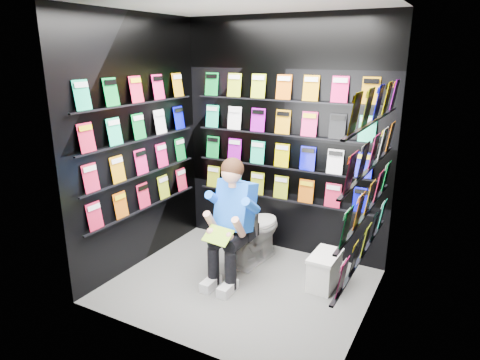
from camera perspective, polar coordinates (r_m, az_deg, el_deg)
The scene contains 14 objects.
floor at distance 4.35m, azimuth -0.03°, elevation -13.89°, with size 2.40×2.40×0.00m, color slate.
ceiling at distance 3.77m, azimuth -0.04°, elevation 22.57°, with size 2.40×2.40×0.00m, color white.
wall_back at distance 4.74m, azimuth 5.81°, elevation 5.48°, with size 2.40×0.04×2.60m, color black.
wall_front at distance 3.05m, azimuth -9.11°, elevation -0.98°, with size 2.40×0.04×2.60m, color black.
wall_left at distance 4.54m, azimuth -13.47°, elevation 4.62°, with size 0.04×2.00×2.60m, color black.
wall_right at distance 3.46m, azimuth 17.65°, elevation 0.57°, with size 0.04×2.00×2.60m, color black.
comics_back at distance 4.71m, azimuth 5.67°, elevation 5.48°, with size 2.10×0.06×1.37m, color #EB1A6A, non-canonical shape.
comics_left at distance 4.52m, azimuth -13.19°, elevation 4.65°, with size 0.06×1.70×1.37m, color #EB1A6A, non-canonical shape.
comics_right at distance 3.47m, azimuth 17.18°, elevation 0.72°, with size 0.06×1.70×1.37m, color #EB1A6A, non-canonical shape.
toilet at distance 4.68m, azimuth 1.80°, elevation -6.57°, with size 0.42×0.75×0.73m, color white.
longbox at distance 4.35m, azimuth 11.19°, elevation -11.88°, with size 0.23×0.42×0.31m, color white.
longbox_lid at distance 4.27m, azimuth 11.32°, elevation -9.86°, with size 0.25×0.44×0.03m, color white.
reader at distance 4.22m, azimuth -0.50°, elevation -3.52°, with size 0.50×0.73×1.34m, color blue, non-canonical shape.
held_comic at distance 4.01m, azimuth -2.95°, elevation -7.40°, with size 0.28×0.01×0.19m, color green.
Camera 1 is at (1.80, -3.28, 2.22)m, focal length 32.00 mm.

